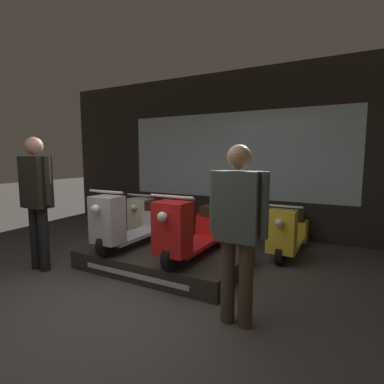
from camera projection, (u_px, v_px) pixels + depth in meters
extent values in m
plane|color=#423D38|center=(109.00, 305.00, 3.12)|extent=(30.00, 30.00, 0.00)
cube|color=#28231E|center=(232.00, 153.00, 6.02)|extent=(8.43, 0.08, 3.20)
cube|color=silver|center=(231.00, 156.00, 5.99)|extent=(4.64, 0.01, 1.70)
cube|color=#2D2823|center=(164.00, 258.00, 4.19)|extent=(2.20, 1.34, 0.25)
cube|color=silver|center=(133.00, 276.00, 3.61)|extent=(1.54, 0.01, 0.06)
cylinder|color=black|center=(107.00, 244.00, 3.88)|extent=(0.09, 0.32, 0.32)
cylinder|color=black|center=(159.00, 226.00, 4.91)|extent=(0.09, 0.32, 0.32)
cube|color=#BCBCC1|center=(136.00, 234.00, 4.39)|extent=(0.37, 1.09, 0.05)
cube|color=#BCBCC1|center=(107.00, 220.00, 3.86)|extent=(0.39, 0.29, 0.61)
cube|color=#BCBCC1|center=(158.00, 221.00, 4.88)|extent=(0.41, 0.34, 0.37)
cube|color=black|center=(157.00, 205.00, 4.84)|extent=(0.30, 0.30, 0.15)
cylinder|color=silver|center=(106.00, 192.00, 3.81)|extent=(0.55, 0.03, 0.03)
sphere|color=white|center=(95.00, 209.00, 3.66)|extent=(0.11, 0.11, 0.11)
cylinder|color=black|center=(171.00, 256.00, 3.41)|extent=(0.09, 0.32, 0.32)
cylinder|color=black|center=(214.00, 233.00, 4.44)|extent=(0.09, 0.32, 0.32)
cube|color=red|center=(195.00, 244.00, 3.93)|extent=(0.37, 1.09, 0.05)
cube|color=red|center=(172.00, 228.00, 3.39)|extent=(0.39, 0.29, 0.61)
cube|color=red|center=(213.00, 228.00, 4.41)|extent=(0.41, 0.34, 0.37)
cube|color=black|center=(213.00, 211.00, 4.38)|extent=(0.30, 0.30, 0.15)
cylinder|color=silver|center=(172.00, 197.00, 3.34)|extent=(0.55, 0.03, 0.03)
sphere|color=white|center=(162.00, 217.00, 3.20)|extent=(0.11, 0.11, 0.11)
cylinder|color=black|center=(140.00, 233.00, 5.43)|extent=(0.09, 0.32, 0.32)
cylinder|color=black|center=(174.00, 220.00, 6.47)|extent=(0.09, 0.32, 0.32)
cube|color=beige|center=(159.00, 226.00, 5.95)|extent=(0.37, 1.09, 0.05)
cube|color=beige|center=(141.00, 215.00, 5.41)|extent=(0.39, 0.29, 0.61)
cube|color=beige|center=(174.00, 217.00, 6.43)|extent=(0.41, 0.34, 0.37)
cube|color=black|center=(174.00, 205.00, 6.40)|extent=(0.30, 0.30, 0.15)
cylinder|color=silver|center=(140.00, 195.00, 5.36)|extent=(0.55, 0.03, 0.03)
sphere|color=white|center=(133.00, 207.00, 5.22)|extent=(0.11, 0.11, 0.11)
cylinder|color=black|center=(180.00, 239.00, 5.04)|extent=(0.09, 0.32, 0.32)
cylinder|color=black|center=(209.00, 225.00, 6.07)|extent=(0.09, 0.32, 0.32)
cube|color=red|center=(196.00, 231.00, 5.56)|extent=(0.37, 1.09, 0.05)
cube|color=red|center=(180.00, 220.00, 5.02)|extent=(0.39, 0.29, 0.61)
cube|color=red|center=(209.00, 221.00, 6.04)|extent=(0.41, 0.34, 0.37)
cube|color=black|center=(209.00, 208.00, 6.00)|extent=(0.30, 0.30, 0.15)
cylinder|color=silver|center=(180.00, 198.00, 4.97)|extent=(0.55, 0.03, 0.03)
sphere|color=white|center=(174.00, 212.00, 4.82)|extent=(0.11, 0.11, 0.11)
cylinder|color=black|center=(226.00, 246.00, 4.65)|extent=(0.09, 0.32, 0.32)
cylinder|color=black|center=(249.00, 229.00, 5.68)|extent=(0.09, 0.32, 0.32)
cube|color=#386BBC|center=(239.00, 237.00, 5.16)|extent=(0.37, 1.09, 0.05)
cube|color=#386BBC|center=(227.00, 225.00, 4.63)|extent=(0.39, 0.29, 0.61)
cube|color=#386BBC|center=(249.00, 225.00, 5.65)|extent=(0.41, 0.34, 0.37)
cube|color=black|center=(249.00, 212.00, 5.61)|extent=(0.30, 0.30, 0.15)
cylinder|color=silver|center=(227.00, 202.00, 4.58)|extent=(0.55, 0.03, 0.03)
sphere|color=white|center=(222.00, 217.00, 4.43)|extent=(0.11, 0.11, 0.11)
cylinder|color=black|center=(280.00, 254.00, 4.25)|extent=(0.09, 0.32, 0.32)
cylinder|color=black|center=(295.00, 235.00, 5.29)|extent=(0.09, 0.32, 0.32)
cube|color=yellow|center=(288.00, 244.00, 4.77)|extent=(0.37, 1.09, 0.05)
cube|color=yellow|center=(282.00, 231.00, 4.24)|extent=(0.39, 0.29, 0.61)
cube|color=yellow|center=(295.00, 230.00, 5.26)|extent=(0.41, 0.34, 0.37)
cube|color=black|center=(295.00, 216.00, 5.22)|extent=(0.30, 0.30, 0.15)
cylinder|color=silver|center=(282.00, 206.00, 4.19)|extent=(0.55, 0.03, 0.03)
sphere|color=white|center=(279.00, 222.00, 4.04)|extent=(0.11, 0.11, 0.11)
cylinder|color=black|center=(35.00, 238.00, 4.10)|extent=(0.13, 0.13, 0.86)
cylinder|color=black|center=(44.00, 240.00, 4.01)|extent=(0.13, 0.13, 0.86)
cube|color=black|center=(36.00, 182.00, 3.96)|extent=(0.40, 0.22, 0.68)
cylinder|color=black|center=(25.00, 179.00, 4.07)|extent=(0.08, 0.08, 0.63)
cylinder|color=black|center=(48.00, 181.00, 3.85)|extent=(0.08, 0.08, 0.63)
sphere|color=#A87A5B|center=(34.00, 146.00, 3.91)|extent=(0.23, 0.23, 0.23)
cylinder|color=#473828|center=(228.00, 281.00, 2.77)|extent=(0.13, 0.13, 0.79)
cylinder|color=#473828|center=(246.00, 285.00, 2.69)|extent=(0.13, 0.13, 0.79)
cube|color=#474C47|center=(238.00, 206.00, 2.65)|extent=(0.39, 0.22, 0.63)
cylinder|color=#474C47|center=(214.00, 202.00, 2.75)|extent=(0.08, 0.08, 0.58)
cylinder|color=#474C47|center=(264.00, 206.00, 2.54)|extent=(0.08, 0.08, 0.58)
sphere|color=#A87A5B|center=(239.00, 157.00, 2.60)|extent=(0.21, 0.21, 0.21)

